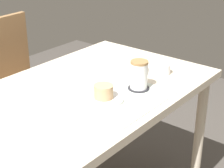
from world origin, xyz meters
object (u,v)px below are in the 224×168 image
(dining_table, at_px, (85,108))
(pastry_plate, at_px, (104,99))
(coffee_mug, at_px, (139,74))
(sugar_bowl, at_px, (163,69))
(wooden_chair, at_px, (18,89))
(pastry, at_px, (104,92))

(dining_table, bearing_deg, pastry_plate, -104.39)
(coffee_mug, relative_size, sugar_bowl, 1.72)
(wooden_chair, bearing_deg, dining_table, 74.08)
(pastry_plate, bearing_deg, pastry, 0.00)
(dining_table, bearing_deg, wooden_chair, 76.47)
(pastry_plate, height_order, coffee_mug, coffee_mug)
(wooden_chair, distance_m, sugar_bowl, 0.94)
(wooden_chair, xyz_separation_m, sugar_bowl, (0.18, -0.88, 0.30))
(pastry, bearing_deg, pastry_plate, 0.00)
(pastry_plate, height_order, pastry, pastry)
(wooden_chair, bearing_deg, coffee_mug, 85.98)
(pastry_plate, bearing_deg, wooden_chair, 76.33)
(dining_table, bearing_deg, pastry, -104.39)
(coffee_mug, height_order, sugar_bowl, coffee_mug)
(pastry, relative_size, coffee_mug, 0.64)
(wooden_chair, height_order, coffee_mug, wooden_chair)
(pastry, distance_m, coffee_mug, 0.19)
(dining_table, height_order, wooden_chair, wooden_chair)
(pastry, bearing_deg, wooden_chair, 76.33)
(pastry, bearing_deg, dining_table, 75.61)
(dining_table, distance_m, coffee_mug, 0.28)
(coffee_mug, xyz_separation_m, sugar_bowl, (0.21, 0.01, -0.04))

